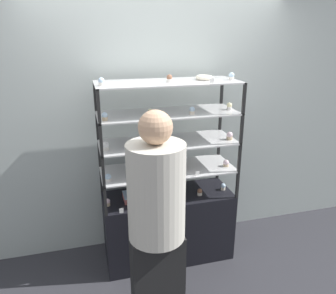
{
  "coord_description": "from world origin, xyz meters",
  "views": [
    {
      "loc": [
        -0.75,
        -2.73,
        2.18
      ],
      "look_at": [
        0.0,
        0.0,
        1.18
      ],
      "focal_mm": 35.0,
      "sensor_mm": 36.0,
      "label": 1
    }
  ],
  "objects": [
    {
      "name": "cupcake_9",
      "position": [
        -0.56,
        -0.13,
        1.54
      ],
      "size": [
        0.05,
        0.05,
        0.07
      ],
      "color": "#CCB28C",
      "rests_on": "display_riser_upper"
    },
    {
      "name": "ground_plane",
      "position": [
        0.0,
        0.0,
        0.0
      ],
      "size": [
        20.0,
        20.0,
        0.0
      ],
      "primitive_type": "plane",
      "color": "#2D2D33"
    },
    {
      "name": "back_wall",
      "position": [
        0.0,
        0.39,
        1.3
      ],
      "size": [
        8.0,
        0.05,
        2.6
      ],
      "color": "#A8B2AD",
      "rests_on": "ground_plane"
    },
    {
      "name": "cupcake_0",
      "position": [
        -0.58,
        -0.06,
        0.73
      ],
      "size": [
        0.05,
        0.05,
        0.07
      ],
      "color": "#CCB28C",
      "rests_on": "display_base"
    },
    {
      "name": "cupcake_4",
      "position": [
        -0.57,
        -0.12,
        0.99
      ],
      "size": [
        0.06,
        0.06,
        0.07
      ],
      "color": "white",
      "rests_on": "display_riser_lower"
    },
    {
      "name": "customer_figure",
      "position": [
        -0.3,
        -0.78,
        0.92
      ],
      "size": [
        0.4,
        0.4,
        1.72
      ],
      "color": "black",
      "rests_on": "ground_plane"
    },
    {
      "name": "price_tag_1",
      "position": [
        0.21,
        -0.22,
        0.99
      ],
      "size": [
        0.04,
        0.0,
        0.04
      ],
      "color": "white",
      "rests_on": "display_riser_lower"
    },
    {
      "name": "price_tag_0",
      "position": [
        -0.48,
        -0.22,
        0.71
      ],
      "size": [
        0.04,
        0.0,
        0.04
      ],
      "color": "white",
      "rests_on": "display_base"
    },
    {
      "name": "price_tag_2",
      "position": [
        -0.01,
        -0.22,
        1.26
      ],
      "size": [
        0.04,
        0.0,
        0.04
      ],
      "color": "white",
      "rests_on": "display_riser_middle"
    },
    {
      "name": "layer_cake_centerpiece",
      "position": [
        0.08,
        0.02,
        1.03
      ],
      "size": [
        0.18,
        0.18,
        0.14
      ],
      "color": "brown",
      "rests_on": "display_riser_lower"
    },
    {
      "name": "cupcake_10",
      "position": [
        -0.18,
        -0.1,
        1.54
      ],
      "size": [
        0.05,
        0.05,
        0.07
      ],
      "color": "white",
      "rests_on": "display_riser_upper"
    },
    {
      "name": "cupcake_14",
      "position": [
        0.0,
        -0.05,
        1.81
      ],
      "size": [
        0.05,
        0.05,
        0.07
      ],
      "color": "white",
      "rests_on": "display_riser_top"
    },
    {
      "name": "cupcake_2",
      "position": [
        0.29,
        -0.09,
        0.73
      ],
      "size": [
        0.05,
        0.05,
        0.07
      ],
      "color": "beige",
      "rests_on": "display_base"
    },
    {
      "name": "cupcake_5",
      "position": [
        0.55,
        -0.09,
        0.99
      ],
      "size": [
        0.06,
        0.06,
        0.07
      ],
      "color": "#CCB28C",
      "rests_on": "display_riser_lower"
    },
    {
      "name": "sheet_cake_frosted",
      "position": [
        -0.31,
        -0.01,
        0.72
      ],
      "size": [
        0.24,
        0.18,
        0.06
      ],
      "color": "#C66660",
      "rests_on": "display_base"
    },
    {
      "name": "cupcake_12",
      "position": [
        0.57,
        -0.05,
        1.54
      ],
      "size": [
        0.05,
        0.05,
        0.07
      ],
      "color": "white",
      "rests_on": "display_riser_upper"
    },
    {
      "name": "cupcake_7",
      "position": [
        -0.0,
        -0.11,
        1.27
      ],
      "size": [
        0.06,
        0.06,
        0.07
      ],
      "color": "beige",
      "rests_on": "display_riser_middle"
    },
    {
      "name": "cupcake_8",
      "position": [
        0.56,
        -0.1,
        1.27
      ],
      "size": [
        0.06,
        0.06,
        0.07
      ],
      "color": "#CCB28C",
      "rests_on": "display_riser_middle"
    },
    {
      "name": "cupcake_13",
      "position": [
        -0.57,
        -0.09,
        1.81
      ],
      "size": [
        0.05,
        0.05,
        0.07
      ],
      "color": "white",
      "rests_on": "display_riser_top"
    },
    {
      "name": "price_tag_4",
      "position": [
        0.31,
        -0.22,
        1.8
      ],
      "size": [
        0.04,
        0.0,
        0.04
      ],
      "color": "white",
      "rests_on": "display_riser_top"
    },
    {
      "name": "display_base",
      "position": [
        0.0,
        0.0,
        0.35
      ],
      "size": [
        1.25,
        0.49,
        0.69
      ],
      "color": "black",
      "rests_on": "ground_plane"
    },
    {
      "name": "display_riser_middle",
      "position": [
        0.0,
        0.0,
        1.22
      ],
      "size": [
        1.25,
        0.49,
        0.27
      ],
      "color": "black",
      "rests_on": "display_riser_lower"
    },
    {
      "name": "cupcake_11",
      "position": [
        0.18,
        -0.12,
        1.54
      ],
      "size": [
        0.05,
        0.05,
        0.07
      ],
      "color": "beige",
      "rests_on": "display_riser_upper"
    },
    {
      "name": "cupcake_6",
      "position": [
        -0.57,
        -0.09,
        1.27
      ],
      "size": [
        0.06,
        0.06,
        0.07
      ],
      "color": "white",
      "rests_on": "display_riser_middle"
    },
    {
      "name": "price_tag_3",
      "position": [
        -0.2,
        -0.22,
        1.53
      ],
      "size": [
        0.04,
        0.0,
        0.04
      ],
      "color": "white",
      "rests_on": "display_riser_upper"
    },
    {
      "name": "cupcake_3",
      "position": [
        0.56,
        -0.04,
        0.73
      ],
      "size": [
        0.05,
        0.05,
        0.07
      ],
      "color": "beige",
      "rests_on": "display_base"
    },
    {
      "name": "display_riser_upper",
      "position": [
        0.0,
        0.0,
        1.49
      ],
      "size": [
        1.25,
        0.49,
        0.27
      ],
      "color": "black",
      "rests_on": "display_riser_middle"
    },
    {
      "name": "cupcake_1",
      "position": [
        0.01,
        -0.06,
        0.73
      ],
      "size": [
        0.05,
        0.05,
        0.07
      ],
      "color": "beige",
      "rests_on": "display_base"
    },
    {
      "name": "display_riser_top",
      "position": [
        0.0,
        0.0,
        1.76
      ],
      "size": [
        1.25,
        0.49,
        0.27
      ],
      "color": "black",
      "rests_on": "display_riser_upper"
    },
    {
      "name": "cupcake_15",
      "position": [
        0.57,
        -0.06,
        1.81
      ],
      "size": [
        0.05,
        0.05,
        0.07
      ],
      "color": "white",
      "rests_on": "display_riser_top"
    },
    {
      "name": "donut_glazed",
      "position": [
        0.34,
        0.02,
        1.8
      ],
      "size": [
        0.15,
        0.15,
        0.04
      ],
      "color": "#EFE5CC",
      "rests_on": "display_riser_top"
    },
    {
      "name": "display_riser_lower",
      "position": [
        0.0,
        0.0,
        0.95
      ],
      "size": [
        1.25,
        0.49,
        0.27
      ],
      "color": "black",
      "rests_on": "display_base"
    }
  ]
}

